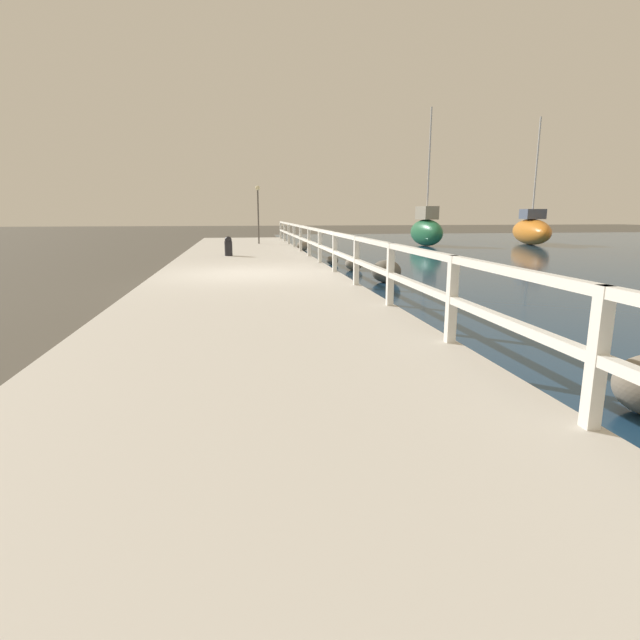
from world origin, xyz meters
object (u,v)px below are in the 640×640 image
object	(u,v)px
mooring_bollard	(228,246)
sailboat_orange	(531,230)
sailboat_green	(426,230)
dock_lamp	(258,204)

from	to	relation	value
mooring_bollard	sailboat_orange	distance (m)	19.24
sailboat_green	mooring_bollard	bearing A→B (deg)	-143.88
dock_lamp	sailboat_green	xyz separation A→B (m)	(9.18, 2.37, -1.32)
dock_lamp	sailboat_orange	world-z (taller)	sailboat_orange
mooring_bollard	sailboat_green	bearing A→B (deg)	40.88
mooring_bollard	dock_lamp	size ratio (longest dim) A/B	0.25
dock_lamp	mooring_bollard	bearing A→B (deg)	-100.86
dock_lamp	sailboat_green	distance (m)	9.57
sailboat_green	sailboat_orange	size ratio (longest dim) A/B	1.04
mooring_bollard	sailboat_green	xyz separation A→B (m)	(10.46, 9.06, 0.20)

